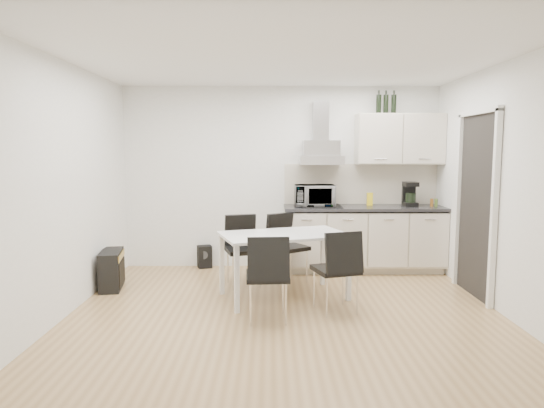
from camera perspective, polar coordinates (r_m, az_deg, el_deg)
The scene contains 15 objects.
ground at distance 5.28m, azimuth 1.54°, elevation -12.39°, with size 4.50×4.50×0.00m, color tan.
wall_back at distance 7.01m, azimuth 1.07°, elevation 3.10°, with size 4.50×0.10×2.60m, color white.
wall_front at distance 3.03m, azimuth 2.77°, elevation -1.18°, with size 4.50×0.10×2.60m, color white.
wall_left at distance 5.43m, azimuth -22.87°, elevation 1.66°, with size 0.10×4.00×2.60m, color white.
wall_right at distance 5.56m, azimuth 25.44°, elevation 1.64°, with size 0.10×4.00×2.60m, color white.
ceiling at distance 5.08m, azimuth 1.63°, elevation 16.58°, with size 4.50×4.50×0.00m, color white.
doorway at distance 6.07m, azimuth 22.75°, elevation -0.27°, with size 0.08×1.04×2.10m, color white.
kitchenette at distance 6.92m, azimuth 10.94°, elevation -0.96°, with size 2.22×0.64×2.52m.
dining_table at distance 5.56m, azimuth 1.41°, elevation -4.30°, with size 1.58×1.20×0.75m.
chair_far_left at distance 6.11m, azimuth -3.35°, elevation -5.54°, with size 0.44×0.50×0.88m, color black, non-canonical shape.
chair_far_right at distance 6.25m, azimuth 1.92°, elevation -5.25°, with size 0.44×0.50×0.88m, color black, non-canonical shape.
chair_near_left at distance 4.87m, azimuth -0.54°, elevation -8.62°, with size 0.44×0.50×0.88m, color black, non-canonical shape.
chair_near_right at distance 5.17m, azimuth 7.48°, elevation -7.77°, with size 0.44×0.50×0.88m, color black, non-canonical shape.
guitar_amp at distance 6.32m, azimuth -18.36°, elevation -7.33°, with size 0.34×0.60×0.47m.
floor_speaker at distance 7.13m, azimuth -7.93°, elevation -6.15°, with size 0.19×0.17×0.32m, color black.
Camera 1 is at (-0.16, -5.00, 1.70)m, focal length 32.00 mm.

